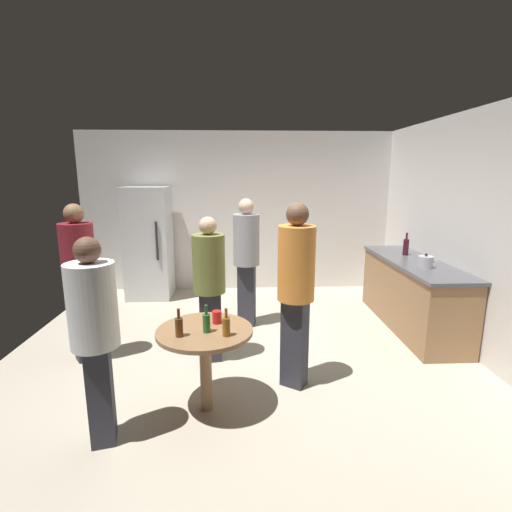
% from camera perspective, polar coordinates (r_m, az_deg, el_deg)
% --- Properties ---
extents(ground_plane, '(5.20, 5.20, 0.10)m').
position_cam_1_polar(ground_plane, '(4.43, -2.62, -15.26)').
color(ground_plane, '#B2A893').
extents(wall_back, '(5.32, 0.06, 2.70)m').
position_cam_1_polar(wall_back, '(6.59, -2.68, 6.57)').
color(wall_back, silver).
rests_on(wall_back, ground_plane).
extents(wall_side_right, '(0.06, 5.20, 2.70)m').
position_cam_1_polar(wall_side_right, '(4.76, 30.79, 2.74)').
color(wall_side_right, silver).
rests_on(wall_side_right, ground_plane).
extents(refrigerator, '(0.70, 0.68, 1.80)m').
position_cam_1_polar(refrigerator, '(6.40, -15.84, 1.89)').
color(refrigerator, silver).
rests_on(refrigerator, ground_plane).
extents(kitchen_counter, '(0.64, 2.11, 0.90)m').
position_cam_1_polar(kitchen_counter, '(5.42, 22.36, -5.27)').
color(kitchen_counter, olive).
rests_on(kitchen_counter, ground_plane).
extents(kettle, '(0.24, 0.17, 0.18)m').
position_cam_1_polar(kettle, '(4.94, 24.16, -0.81)').
color(kettle, '#B2B2B7').
rests_on(kettle, kitchen_counter).
extents(wine_bottle_on_counter, '(0.08, 0.08, 0.31)m').
position_cam_1_polar(wine_bottle_on_counter, '(5.61, 21.60, 1.33)').
color(wine_bottle_on_counter, '#3F141E').
rests_on(wine_bottle_on_counter, kitchen_counter).
extents(foreground_table, '(0.80, 0.80, 0.73)m').
position_cam_1_polar(foreground_table, '(3.26, -7.68, -12.55)').
color(foreground_table, olive).
rests_on(foreground_table, ground_plane).
extents(beer_bottle_amber, '(0.06, 0.06, 0.23)m').
position_cam_1_polar(beer_bottle_amber, '(3.04, -4.49, -10.43)').
color(beer_bottle_amber, '#8C5919').
rests_on(beer_bottle_amber, foreground_table).
extents(beer_bottle_brown, '(0.06, 0.06, 0.23)m').
position_cam_1_polar(beer_bottle_brown, '(3.09, -11.49, -10.33)').
color(beer_bottle_brown, '#593314').
rests_on(beer_bottle_brown, foreground_table).
extents(beer_bottle_green, '(0.06, 0.06, 0.23)m').
position_cam_1_polar(beer_bottle_green, '(3.13, -7.45, -9.85)').
color(beer_bottle_green, '#26662D').
rests_on(beer_bottle_green, foreground_table).
extents(plastic_cup_red, '(0.08, 0.08, 0.11)m').
position_cam_1_polar(plastic_cup_red, '(3.31, -5.89, -9.12)').
color(plastic_cup_red, red).
rests_on(plastic_cup_red, foreground_table).
extents(person_in_orange_shirt, '(0.47, 0.47, 1.75)m').
position_cam_1_polar(person_in_orange_shirt, '(3.49, 6.02, -3.92)').
color(person_in_orange_shirt, '#2D2D38').
rests_on(person_in_orange_shirt, ground_plane).
extents(person_in_white_shirt, '(0.41, 0.41, 1.57)m').
position_cam_1_polar(person_in_white_shirt, '(2.99, -23.11, -9.85)').
color(person_in_white_shirt, '#2D2D38').
rests_on(person_in_white_shirt, ground_plane).
extents(person_in_olive_shirt, '(0.39, 0.39, 1.57)m').
position_cam_1_polar(person_in_olive_shirt, '(4.01, -7.05, -3.46)').
color(person_in_olive_shirt, '#2D2D38').
rests_on(person_in_olive_shirt, ground_plane).
extents(person_in_maroon_shirt, '(0.47, 0.47, 1.70)m').
position_cam_1_polar(person_in_maroon_shirt, '(4.40, -24.98, -2.04)').
color(person_in_maroon_shirt, '#2D2D38').
rests_on(person_in_maroon_shirt, ground_plane).
extents(person_in_gray_shirt, '(0.40, 0.40, 1.69)m').
position_cam_1_polar(person_in_gray_shirt, '(4.93, -1.45, 0.47)').
color(person_in_gray_shirt, '#2D2D38').
rests_on(person_in_gray_shirt, ground_plane).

